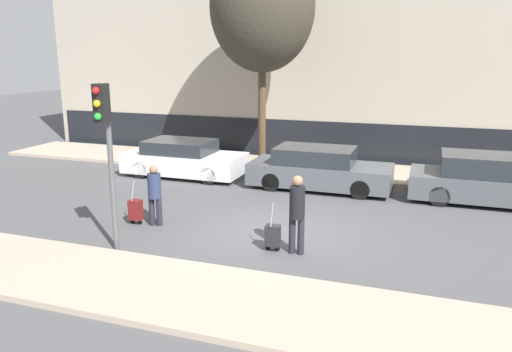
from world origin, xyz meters
The scene contains 14 objects.
ground_plane centered at (0.00, 0.00, 0.00)m, with size 80.00×80.00×0.00m, color #4C4C4F.
sidewalk_near centered at (0.00, -3.75, 0.06)m, with size 28.00×2.50×0.12m.
sidewalk_far centered at (0.00, 7.00, 0.06)m, with size 28.00×3.00×0.12m.
building_facade centered at (0.00, 10.76, 5.71)m, with size 28.00×3.18×11.45m.
parked_car_0 centered at (-4.93, 4.63, 0.62)m, with size 4.32×1.91×1.31m.
parked_car_1 centered at (0.09, 4.52, 0.65)m, with size 4.61×1.85×1.37m.
parked_car_2 centered at (5.25, 4.58, 0.68)m, with size 4.68×1.91×1.45m.
pedestrian_left centered at (-3.12, -0.48, 0.90)m, with size 0.35×0.34×1.60m.
trolley_left centered at (-3.67, -0.56, 0.38)m, with size 0.34×0.29×1.19m.
pedestrian_right centered at (0.81, -1.11, 1.03)m, with size 0.35×0.34×1.80m.
trolley_right centered at (0.26, -1.12, 0.36)m, with size 0.34×0.29×1.14m.
traffic_light centered at (-3.11, -2.36, 2.67)m, with size 0.28×0.47×3.75m.
parked_bicycle centered at (0.07, 7.05, 0.49)m, with size 1.77×0.06×0.96m.
bare_tree_near_crossing centered at (-2.45, 6.18, 5.92)m, with size 3.71×3.71×8.09m.
Camera 1 is at (3.39, -11.25, 4.36)m, focal length 35.00 mm.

